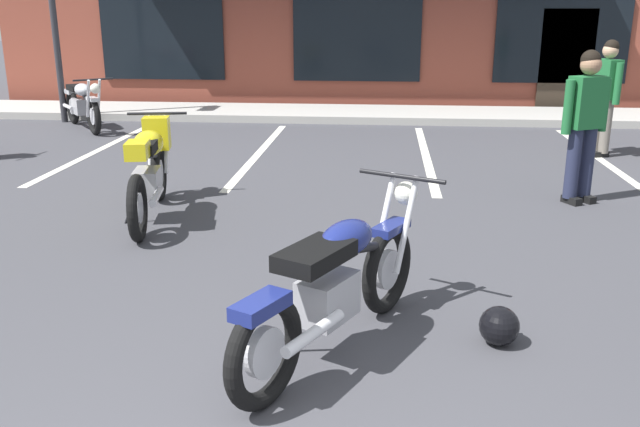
# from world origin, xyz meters

# --- Properties ---
(ground_plane) EXTENTS (80.00, 80.00, 0.00)m
(ground_plane) POSITION_xyz_m (0.00, 3.88, 0.00)
(ground_plane) COLOR #3D3D42
(sidewalk_kerb) EXTENTS (22.00, 1.80, 0.14)m
(sidewalk_kerb) POSITION_xyz_m (0.00, 12.02, 0.07)
(sidewalk_kerb) COLOR #A8A59E
(sidewalk_kerb) RESTS_ON ground_plane
(brick_storefront_building) EXTENTS (15.85, 6.57, 3.72)m
(brick_storefront_building) POSITION_xyz_m (0.00, 16.07, 1.86)
(brick_storefront_building) COLOR brown
(brick_storefront_building) RESTS_ON ground_plane
(painted_stall_lines) EXTENTS (7.63, 4.80, 0.01)m
(painted_stall_lines) POSITION_xyz_m (0.00, 8.42, 0.00)
(painted_stall_lines) COLOR silver
(painted_stall_lines) RESTS_ON ground_plane
(motorcycle_foreground_classic) EXTENTS (1.23, 1.94, 0.98)m
(motorcycle_foreground_classic) POSITION_xyz_m (0.35, 2.30, 0.46)
(motorcycle_foreground_classic) COLOR black
(motorcycle_foreground_classic) RESTS_ON ground_plane
(motorcycle_black_cruiser) EXTENTS (0.80, 2.09, 0.98)m
(motorcycle_black_cruiser) POSITION_xyz_m (-1.79, 5.07, 0.53)
(motorcycle_black_cruiser) COLOR black
(motorcycle_black_cruiser) RESTS_ON ground_plane
(motorcycle_blue_standard) EXTENTS (1.51, 1.77, 0.98)m
(motorcycle_blue_standard) POSITION_xyz_m (-4.78, 10.16, 0.46)
(motorcycle_blue_standard) COLOR black
(motorcycle_blue_standard) RESTS_ON ground_plane
(person_in_black_shirt) EXTENTS (0.58, 0.40, 1.68)m
(person_in_black_shirt) POSITION_xyz_m (2.80, 6.02, 0.95)
(person_in_black_shirt) COLOR black
(person_in_black_shirt) RESTS_ON ground_plane
(person_in_shorts_foreground) EXTENTS (0.37, 0.60, 1.68)m
(person_in_shorts_foreground) POSITION_xyz_m (3.80, 8.66, 0.95)
(person_in_shorts_foreground) COLOR black
(person_in_shorts_foreground) RESTS_ON ground_plane
(helmet_on_pavement) EXTENTS (0.26, 0.26, 0.26)m
(helmet_on_pavement) POSITION_xyz_m (1.39, 2.48, 0.13)
(helmet_on_pavement) COLOR black
(helmet_on_pavement) RESTS_ON ground_plane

